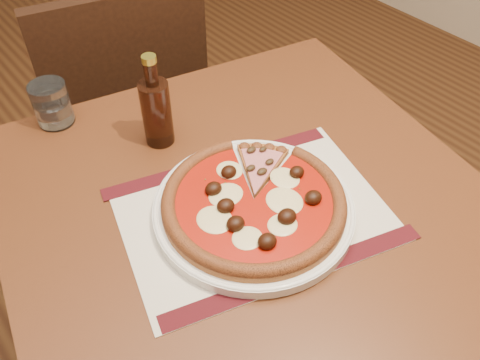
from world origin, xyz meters
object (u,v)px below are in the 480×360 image
Objects in this scene: chair_far at (126,107)px; plate at (254,209)px; bottle at (156,110)px; table at (247,236)px; water_glass at (52,104)px; pizza at (254,201)px.

plate is (-0.12, -0.70, 0.26)m from chair_far.
plate is 1.80× the size of bottle.
table is 0.46m from water_glass.
bottle is (-0.02, 0.25, 0.06)m from plate.
chair_far is 0.77m from pizza.
table is 10.99× the size of water_glass.
bottle is at bearing 86.18° from chair_far.
chair_far reaches higher than table.
chair_far is at bearing 45.12° from water_glass.
bottle is at bearing 97.92° from table.
plate is 3.82× the size of water_glass.
pizza is (-0.00, -0.00, 0.02)m from plate.
table is 2.88× the size of plate.
plate is 1.10× the size of pizza.
bottle reaches higher than plate.
table is at bearing 67.03° from pizza.
table is 3.16× the size of pizza.
chair_far reaches higher than pizza.
chair_far is 0.48m from water_glass.
chair_far is 0.76m from plate.
plate is at bearing -112.61° from table.
pizza is 3.47× the size of water_glass.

